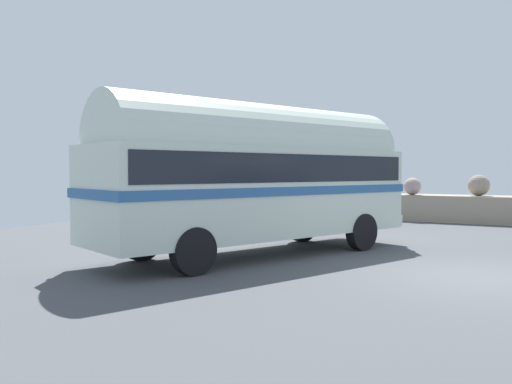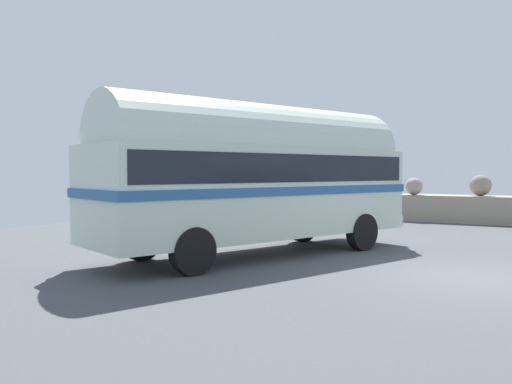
{
  "view_description": "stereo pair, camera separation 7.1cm",
  "coord_description": "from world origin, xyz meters",
  "views": [
    {
      "loc": [
        1.27,
        -11.01,
        2.07
      ],
      "look_at": [
        -4.83,
        -0.19,
        1.59
      ],
      "focal_mm": 36.93,
      "sensor_mm": 36.0,
      "label": 1
    },
    {
      "loc": [
        1.33,
        -10.98,
        2.07
      ],
      "look_at": [
        -4.83,
        -0.19,
        1.59
      ],
      "focal_mm": 36.93,
      "sensor_mm": 36.0,
      "label": 2
    }
  ],
  "objects": [
    {
      "name": "ground",
      "position": [
        0.0,
        0.0,
        0.01
      ],
      "size": [
        32.0,
        26.0,
        0.02
      ],
      "color": "#474A4E"
    },
    {
      "name": "vintage_coach",
      "position": [
        -5.0,
        0.22,
        2.05
      ],
      "size": [
        5.3,
        8.87,
        3.7
      ],
      "rotation": [
        0.0,
        0.0,
        -0.36
      ],
      "color": "black",
      "rests_on": "ground"
    }
  ]
}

